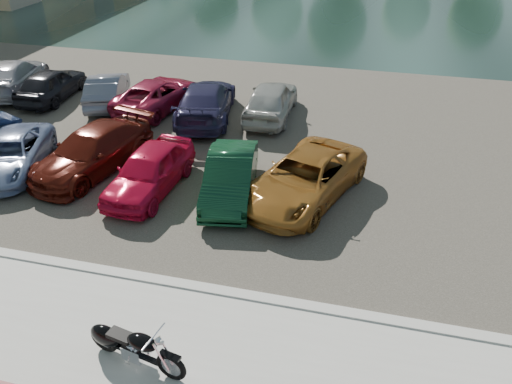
% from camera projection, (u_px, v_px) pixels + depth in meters
% --- Properties ---
extents(ground, '(200.00, 200.00, 0.00)m').
position_uv_depth(ground, '(188.00, 358.00, 10.52)').
color(ground, '#595447').
rests_on(ground, ground).
extents(kerb, '(60.00, 0.30, 0.14)m').
position_uv_depth(kerb, '(217.00, 291.00, 12.13)').
color(kerb, '#BBBAB0').
rests_on(kerb, ground).
extents(parking_lot, '(60.00, 18.00, 0.04)m').
position_uv_depth(parking_lot, '(287.00, 137.00, 19.57)').
color(parking_lot, '#3C3931').
rests_on(parking_lot, ground).
extents(motorcycle, '(2.31, 0.85, 1.05)m').
position_uv_depth(motorcycle, '(128.00, 344.00, 10.11)').
color(motorcycle, black).
rests_on(motorcycle, promenade).
extents(car_2, '(3.29, 4.81, 1.22)m').
position_uv_depth(car_2, '(11.00, 154.00, 16.98)').
color(car_2, '#7888AE').
rests_on(car_2, parking_lot).
extents(car_3, '(3.11, 5.26, 1.43)m').
position_uv_depth(car_3, '(92.00, 151.00, 16.96)').
color(car_3, '#4D130B').
rests_on(car_3, parking_lot).
extents(car_4, '(1.93, 4.24, 1.41)m').
position_uv_depth(car_4, '(149.00, 170.00, 15.83)').
color(car_4, red).
rests_on(car_4, parking_lot).
extents(car_5, '(2.09, 4.31, 1.36)m').
position_uv_depth(car_5, '(230.00, 176.00, 15.56)').
color(car_5, '#0F3820').
rests_on(car_5, parking_lot).
extents(car_6, '(3.88, 5.56, 1.41)m').
position_uv_depth(car_6, '(305.00, 178.00, 15.43)').
color(car_6, '#A46826').
rests_on(car_6, parking_lot).
extents(car_7, '(3.44, 5.45, 1.47)m').
position_uv_depth(car_7, '(13.00, 76.00, 23.43)').
color(car_7, '#9F9EA7').
rests_on(car_7, parking_lot).
extents(car_8, '(1.88, 4.23, 1.41)m').
position_uv_depth(car_8, '(51.00, 84.00, 22.60)').
color(car_8, black).
rests_on(car_8, parking_lot).
extents(car_9, '(2.61, 4.27, 1.33)m').
position_uv_depth(car_9, '(107.00, 89.00, 22.14)').
color(car_9, slate).
rests_on(car_9, parking_lot).
extents(car_10, '(2.95, 4.96, 1.29)m').
position_uv_depth(car_10, '(157.00, 94.00, 21.70)').
color(car_10, maroon).
rests_on(car_10, parking_lot).
extents(car_11, '(3.05, 5.53, 1.52)m').
position_uv_depth(car_11, '(206.00, 101.00, 20.74)').
color(car_11, '#29274C').
rests_on(car_11, parking_lot).
extents(car_12, '(1.86, 4.47, 1.51)m').
position_uv_depth(car_12, '(271.00, 100.00, 20.84)').
color(car_12, '#AEAFAA').
rests_on(car_12, parking_lot).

